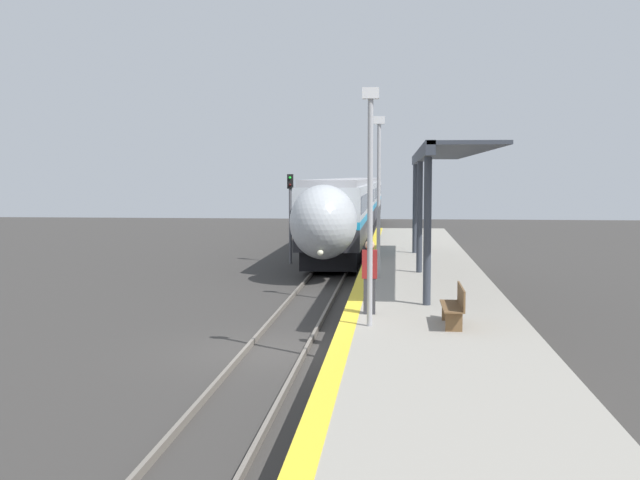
{
  "coord_description": "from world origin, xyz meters",
  "views": [
    {
      "loc": [
        2.85,
        -18.91,
        4.23
      ],
      "look_at": [
        0.55,
        5.13,
        2.3
      ],
      "focal_mm": 45.0,
      "sensor_mm": 36.0,
      "label": 1
    }
  ],
  "objects_px": {
    "train": "(353,205)",
    "platform_bench": "(456,304)",
    "lamppost_near": "(370,190)",
    "person_waiting": "(370,275)",
    "railway_signal": "(290,209)",
    "lamppost_mid": "(379,186)"
  },
  "relations": [
    {
      "from": "platform_bench",
      "to": "railway_signal",
      "type": "bearing_deg",
      "value": 107.29
    },
    {
      "from": "railway_signal",
      "to": "lamppost_near",
      "type": "height_order",
      "value": "lamppost_near"
    },
    {
      "from": "person_waiting",
      "to": "lamppost_mid",
      "type": "bearing_deg",
      "value": 89.54
    },
    {
      "from": "person_waiting",
      "to": "lamppost_near",
      "type": "bearing_deg",
      "value": -87.98
    },
    {
      "from": "train",
      "to": "lamppost_mid",
      "type": "xyz_separation_m",
      "value": [
        2.28,
        -27.05,
        1.58
      ]
    },
    {
      "from": "train",
      "to": "railway_signal",
      "type": "xyz_separation_m",
      "value": [
        -2.26,
        -14.63,
        0.31
      ]
    },
    {
      "from": "platform_bench",
      "to": "person_waiting",
      "type": "bearing_deg",
      "value": 144.69
    },
    {
      "from": "platform_bench",
      "to": "lamppost_near",
      "type": "xyz_separation_m",
      "value": [
        -1.89,
        -0.18,
        2.51
      ]
    },
    {
      "from": "train",
      "to": "lamppost_near",
      "type": "bearing_deg",
      "value": -86.33
    },
    {
      "from": "person_waiting",
      "to": "lamppost_near",
      "type": "distance_m",
      "value": 2.59
    },
    {
      "from": "train",
      "to": "railway_signal",
      "type": "relative_size",
      "value": 10.86
    },
    {
      "from": "platform_bench",
      "to": "lamppost_near",
      "type": "distance_m",
      "value": 3.15
    },
    {
      "from": "railway_signal",
      "to": "lamppost_near",
      "type": "xyz_separation_m",
      "value": [
        4.53,
        -20.83,
        1.27
      ]
    },
    {
      "from": "train",
      "to": "person_waiting",
      "type": "bearing_deg",
      "value": -86.25
    },
    {
      "from": "train",
      "to": "platform_bench",
      "type": "bearing_deg",
      "value": -83.26
    },
    {
      "from": "platform_bench",
      "to": "railway_signal",
      "type": "relative_size",
      "value": 0.41
    },
    {
      "from": "platform_bench",
      "to": "lamppost_mid",
      "type": "relative_size",
      "value": 0.34
    },
    {
      "from": "train",
      "to": "person_waiting",
      "type": "relative_size",
      "value": 26.38
    },
    {
      "from": "lamppost_mid",
      "to": "train",
      "type": "bearing_deg",
      "value": 94.81
    },
    {
      "from": "lamppost_near",
      "to": "lamppost_mid",
      "type": "relative_size",
      "value": 1.0
    },
    {
      "from": "person_waiting",
      "to": "lamppost_mid",
      "type": "height_order",
      "value": "lamppost_mid"
    },
    {
      "from": "person_waiting",
      "to": "train",
      "type": "bearing_deg",
      "value": 93.75
    }
  ]
}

